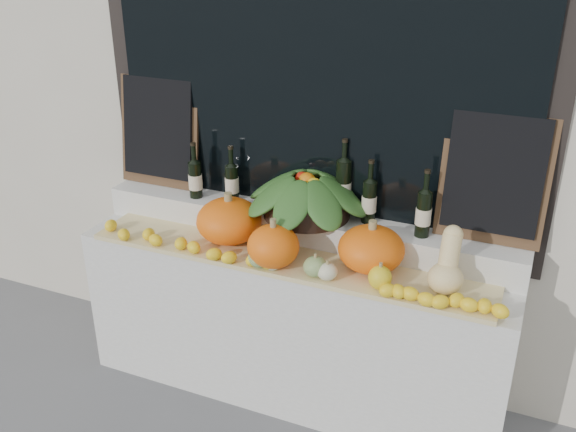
{
  "coord_description": "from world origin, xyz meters",
  "views": [
    {
      "loc": [
        1.12,
        -1.19,
        2.46
      ],
      "look_at": [
        0.0,
        1.45,
        1.12
      ],
      "focal_mm": 40.0,
      "sensor_mm": 36.0,
      "label": 1
    }
  ],
  "objects": [
    {
      "name": "display_sill",
      "position": [
        0.0,
        1.52,
        0.44
      ],
      "size": [
        2.3,
        0.55,
        0.88
      ],
      "primitive_type": "cube",
      "color": "silver",
      "rests_on": "ground"
    },
    {
      "name": "butternut_squash",
      "position": [
        0.8,
        1.42,
        1.02
      ],
      "size": [
        0.16,
        0.22,
        0.3
      ],
      "color": "#F0D18D",
      "rests_on": "straw_bedding"
    },
    {
      "name": "wine_bottle_far_left",
      "position": [
        -0.64,
        1.64,
        1.15
      ],
      "size": [
        0.08,
        0.08,
        0.32
      ],
      "color": "black",
      "rests_on": "rear_tier"
    },
    {
      "name": "pumpkin_right",
      "position": [
        0.43,
        1.47,
        1.01
      ],
      "size": [
        0.35,
        0.35,
        0.22
      ],
      "primitive_type": "ellipsoid",
      "rotation": [
        0.0,
        0.0,
        0.09
      ],
      "color": "orange",
      "rests_on": "straw_bedding"
    },
    {
      "name": "produce_bowl",
      "position": [
        0.02,
        1.66,
        1.16
      ],
      "size": [
        0.69,
        0.69,
        0.25
      ],
      "color": "black",
      "rests_on": "rear_tier"
    },
    {
      "name": "wine_bottle_far_right",
      "position": [
        0.63,
        1.66,
        1.16
      ],
      "size": [
        0.08,
        0.08,
        0.35
      ],
      "color": "black",
      "rests_on": "rear_tier"
    },
    {
      "name": "pumpkin_center",
      "position": [
        -0.02,
        1.32,
        1.01
      ],
      "size": [
        0.28,
        0.28,
        0.21
      ],
      "primitive_type": "ellipsoid",
      "rotation": [
        0.0,
        0.0,
        0.08
      ],
      "color": "orange",
      "rests_on": "straw_bedding"
    },
    {
      "name": "decorative_gourds",
      "position": [
        0.14,
        1.29,
        0.96
      ],
      "size": [
        0.71,
        0.15,
        0.15
      ],
      "color": "#2A611D",
      "rests_on": "straw_bedding"
    },
    {
      "name": "straw_bedding",
      "position": [
        0.0,
        1.4,
        0.89
      ],
      "size": [
        2.1,
        0.32,
        0.02
      ],
      "primitive_type": "cube",
      "color": "tan",
      "rests_on": "display_sill"
    },
    {
      "name": "pumpkin_left",
      "position": [
        -0.34,
        1.47,
        1.02
      ],
      "size": [
        0.4,
        0.4,
        0.23
      ],
      "primitive_type": "ellipsoid",
      "rotation": [
        0.0,
        0.0,
        -0.19
      ],
      "color": "orange",
      "rests_on": "straw_bedding"
    },
    {
      "name": "chalkboard_left",
      "position": [
        -0.92,
        1.74,
        1.36
      ],
      "size": [
        0.5,
        0.11,
        0.62
      ],
      "rotation": [
        -0.14,
        0.0,
        0.0
      ],
      "color": "#4C331E",
      "rests_on": "rear_tier"
    },
    {
      "name": "wine_bottle_near_left",
      "position": [
        -0.44,
        1.69,
        1.14
      ],
      "size": [
        0.08,
        0.08,
        0.31
      ],
      "color": "black",
      "rests_on": "rear_tier"
    },
    {
      "name": "wine_bottle_near_right",
      "position": [
        0.34,
        1.7,
        1.16
      ],
      "size": [
        0.08,
        0.08,
        0.34
      ],
      "color": "black",
      "rests_on": "rear_tier"
    },
    {
      "name": "chalkboard_right",
      "position": [
        0.92,
        1.74,
        1.36
      ],
      "size": [
        0.5,
        0.11,
        0.62
      ],
      "rotation": [
        -0.14,
        0.0,
        0.0
      ],
      "color": "#4C331E",
      "rests_on": "rear_tier"
    },
    {
      "name": "wine_bottle_tall",
      "position": [
        0.19,
        1.74,
        1.19
      ],
      "size": [
        0.08,
        0.08,
        0.41
      ],
      "color": "black",
      "rests_on": "rear_tier"
    },
    {
      "name": "lemon_heap",
      "position": [
        0.0,
        1.29,
        0.94
      ],
      "size": [
        2.2,
        0.16,
        0.06
      ],
      "primitive_type": null,
      "color": "yellow",
      "rests_on": "straw_bedding"
    },
    {
      "name": "rear_tier",
      "position": [
        0.0,
        1.68,
        0.96
      ],
      "size": [
        2.3,
        0.25,
        0.16
      ],
      "primitive_type": "cube",
      "color": "silver",
      "rests_on": "display_sill"
    }
  ]
}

